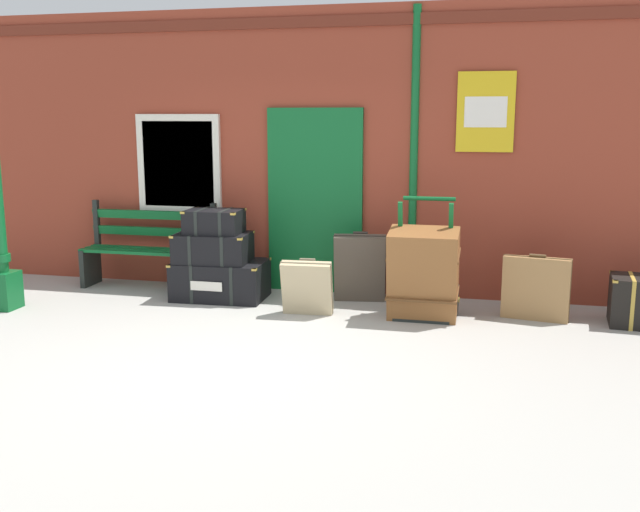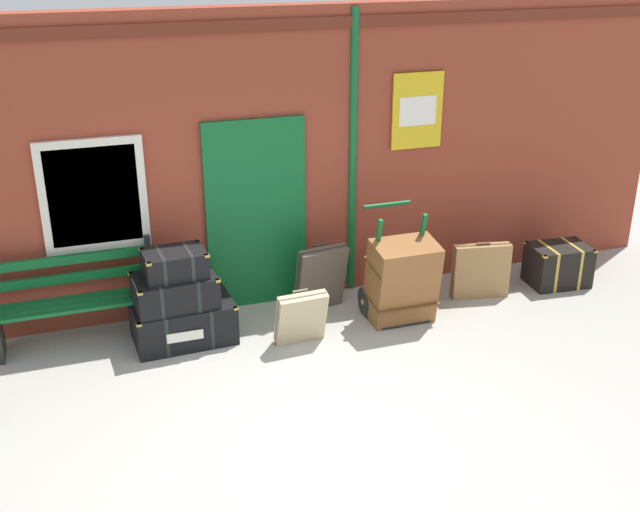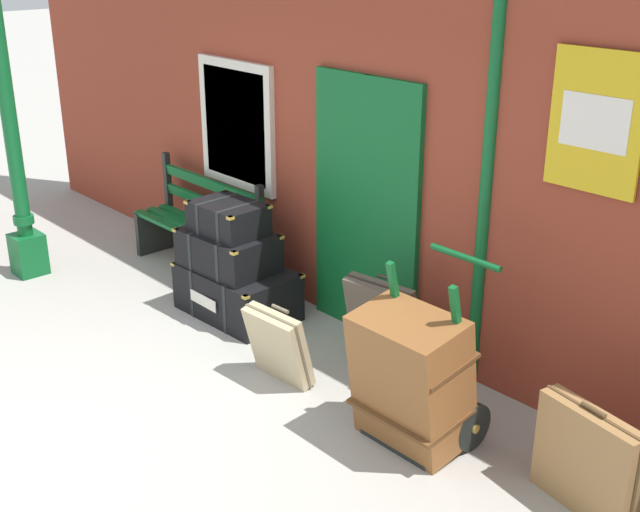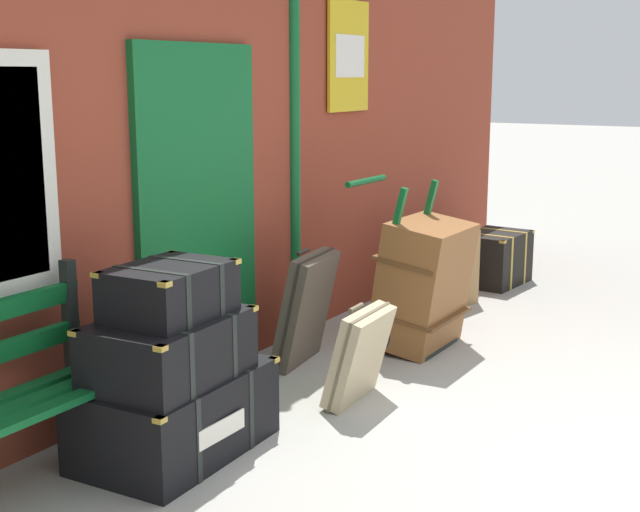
{
  "view_description": "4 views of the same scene",
  "coord_description": "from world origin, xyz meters",
  "px_view_note": "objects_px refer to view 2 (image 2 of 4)",
  "views": [
    {
      "loc": [
        2.09,
        -5.59,
        2.01
      ],
      "look_at": [
        0.39,
        1.63,
        0.57
      ],
      "focal_mm": 40.74,
      "sensor_mm": 36.0,
      "label": 1
    },
    {
      "loc": [
        -1.76,
        -5.26,
        3.92
      ],
      "look_at": [
        0.65,
        1.78,
        0.76
      ],
      "focal_mm": 43.64,
      "sensor_mm": 36.0,
      "label": 2
    },
    {
      "loc": [
        4.41,
        -1.92,
        3.09
      ],
      "look_at": [
        0.2,
        1.89,
        0.82
      ],
      "focal_mm": 45.89,
      "sensor_mm": 36.0,
      "label": 3
    },
    {
      "loc": [
        -4.04,
        -1.0,
        1.92
      ],
      "look_at": [
        0.4,
        1.71,
        0.84
      ],
      "focal_mm": 49.36,
      "sensor_mm": 36.0,
      "label": 4
    }
  ],
  "objects_px": {
    "suitcase_olive": "(301,318)",
    "suitcase_charcoal": "(481,271)",
    "platform_bench": "(77,302)",
    "corner_trunk": "(558,265)",
    "steamer_trunk_top": "(175,263)",
    "suitcase_cream": "(321,278)",
    "steamer_trunk_base": "(183,321)",
    "porters_trolley": "(395,291)",
    "large_brown_trunk": "(402,281)",
    "steamer_trunk_middle": "(175,290)"
  },
  "relations": [
    {
      "from": "steamer_trunk_top",
      "to": "porters_trolley",
      "type": "bearing_deg",
      "value": -3.12
    },
    {
      "from": "steamer_trunk_top",
      "to": "porters_trolley",
      "type": "xyz_separation_m",
      "value": [
        2.32,
        -0.13,
        -0.6
      ]
    },
    {
      "from": "steamer_trunk_base",
      "to": "suitcase_olive",
      "type": "height_order",
      "value": "suitcase_olive"
    },
    {
      "from": "large_brown_trunk",
      "to": "suitcase_charcoal",
      "type": "distance_m",
      "value": 1.14
    },
    {
      "from": "large_brown_trunk",
      "to": "steamer_trunk_middle",
      "type": "bearing_deg",
      "value": 172.66
    },
    {
      "from": "porters_trolley",
      "to": "suitcase_charcoal",
      "type": "distance_m",
      "value": 1.1
    },
    {
      "from": "large_brown_trunk",
      "to": "porters_trolley",
      "type": "bearing_deg",
      "value": 90.0
    },
    {
      "from": "steamer_trunk_middle",
      "to": "steamer_trunk_top",
      "type": "bearing_deg",
      "value": 5.17
    },
    {
      "from": "porters_trolley",
      "to": "suitcase_charcoal",
      "type": "xyz_separation_m",
      "value": [
        1.1,
        0.07,
        0.05
      ]
    },
    {
      "from": "suitcase_olive",
      "to": "suitcase_charcoal",
      "type": "relative_size",
      "value": 0.88
    },
    {
      "from": "steamer_trunk_middle",
      "to": "suitcase_charcoal",
      "type": "bearing_deg",
      "value": -0.84
    },
    {
      "from": "large_brown_trunk",
      "to": "corner_trunk",
      "type": "bearing_deg",
      "value": 6.93
    },
    {
      "from": "large_brown_trunk",
      "to": "suitcase_cream",
      "type": "distance_m",
      "value": 0.9
    },
    {
      "from": "suitcase_olive",
      "to": "suitcase_cream",
      "type": "relative_size",
      "value": 0.75
    },
    {
      "from": "suitcase_olive",
      "to": "suitcase_charcoal",
      "type": "xyz_separation_m",
      "value": [
        2.26,
        0.38,
        0.03
      ]
    },
    {
      "from": "steamer_trunk_base",
      "to": "steamer_trunk_middle",
      "type": "distance_m",
      "value": 0.38
    },
    {
      "from": "platform_bench",
      "to": "large_brown_trunk",
      "type": "height_order",
      "value": "platform_bench"
    },
    {
      "from": "platform_bench",
      "to": "steamer_trunk_middle",
      "type": "relative_size",
      "value": 1.9
    },
    {
      "from": "suitcase_cream",
      "to": "corner_trunk",
      "type": "distance_m",
      "value": 2.89
    },
    {
      "from": "steamer_trunk_middle",
      "to": "suitcase_cream",
      "type": "relative_size",
      "value": 1.08
    },
    {
      "from": "steamer_trunk_base",
      "to": "suitcase_charcoal",
      "type": "height_order",
      "value": "suitcase_charcoal"
    },
    {
      "from": "large_brown_trunk",
      "to": "suitcase_olive",
      "type": "height_order",
      "value": "large_brown_trunk"
    },
    {
      "from": "steamer_trunk_top",
      "to": "large_brown_trunk",
      "type": "bearing_deg",
      "value": -7.45
    },
    {
      "from": "platform_bench",
      "to": "corner_trunk",
      "type": "relative_size",
      "value": 2.2
    },
    {
      "from": "platform_bench",
      "to": "corner_trunk",
      "type": "bearing_deg",
      "value": -4.1
    },
    {
      "from": "steamer_trunk_middle",
      "to": "corner_trunk",
      "type": "bearing_deg",
      "value": -0.53
    },
    {
      "from": "platform_bench",
      "to": "porters_trolley",
      "type": "bearing_deg",
      "value": -8.19
    },
    {
      "from": "steamer_trunk_base",
      "to": "porters_trolley",
      "type": "bearing_deg",
      "value": -3.94
    },
    {
      "from": "corner_trunk",
      "to": "steamer_trunk_middle",
      "type": "bearing_deg",
      "value": 179.47
    },
    {
      "from": "platform_bench",
      "to": "porters_trolley",
      "type": "height_order",
      "value": "porters_trolley"
    },
    {
      "from": "steamer_trunk_top",
      "to": "suitcase_cream",
      "type": "distance_m",
      "value": 1.68
    },
    {
      "from": "large_brown_trunk",
      "to": "suitcase_charcoal",
      "type": "xyz_separation_m",
      "value": [
        1.1,
        0.25,
        -0.15
      ]
    },
    {
      "from": "steamer_trunk_base",
      "to": "steamer_trunk_middle",
      "type": "bearing_deg",
      "value": -153.24
    },
    {
      "from": "steamer_trunk_base",
      "to": "corner_trunk",
      "type": "distance_m",
      "value": 4.42
    },
    {
      "from": "steamer_trunk_middle",
      "to": "steamer_trunk_top",
      "type": "height_order",
      "value": "steamer_trunk_top"
    },
    {
      "from": "suitcase_olive",
      "to": "porters_trolley",
      "type": "bearing_deg",
      "value": 14.65
    },
    {
      "from": "platform_bench",
      "to": "steamer_trunk_middle",
      "type": "height_order",
      "value": "platform_bench"
    },
    {
      "from": "steamer_trunk_base",
      "to": "platform_bench",
      "type": "bearing_deg",
      "value": 162.55
    },
    {
      "from": "porters_trolley",
      "to": "corner_trunk",
      "type": "distance_m",
      "value": 2.14
    },
    {
      "from": "steamer_trunk_base",
      "to": "suitcase_olive",
      "type": "bearing_deg",
      "value": -22.45
    },
    {
      "from": "porters_trolley",
      "to": "steamer_trunk_base",
      "type": "bearing_deg",
      "value": 176.06
    },
    {
      "from": "steamer_trunk_base",
      "to": "corner_trunk",
      "type": "relative_size",
      "value": 1.43
    },
    {
      "from": "platform_bench",
      "to": "steamer_trunk_base",
      "type": "relative_size",
      "value": 1.54
    },
    {
      "from": "suitcase_olive",
      "to": "platform_bench",
      "type": "bearing_deg",
      "value": 159.87
    },
    {
      "from": "large_brown_trunk",
      "to": "suitcase_cream",
      "type": "relative_size",
      "value": 1.19
    },
    {
      "from": "steamer_trunk_top",
      "to": "suitcase_cream",
      "type": "bearing_deg",
      "value": 7.64
    },
    {
      "from": "suitcase_cream",
      "to": "suitcase_charcoal",
      "type": "bearing_deg",
      "value": -8.24
    },
    {
      "from": "large_brown_trunk",
      "to": "steamer_trunk_top",
      "type": "bearing_deg",
      "value": 172.55
    },
    {
      "from": "platform_bench",
      "to": "steamer_trunk_base",
      "type": "height_order",
      "value": "platform_bench"
    },
    {
      "from": "large_brown_trunk",
      "to": "suitcase_cream",
      "type": "xyz_separation_m",
      "value": [
        -0.73,
        0.52,
        -0.09
      ]
    }
  ]
}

